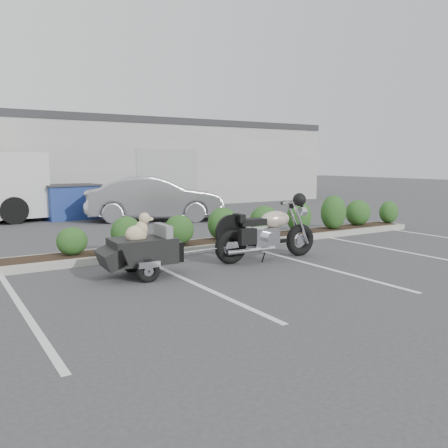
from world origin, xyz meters
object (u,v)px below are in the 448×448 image
motorcycle (267,233)px  pet_trailer (141,249)px  sedan (156,199)px  dumpster (71,201)px

motorcycle → pet_trailer: motorcycle is taller
sedan → dumpster: size_ratio=2.35×
motorcycle → sedan: size_ratio=0.53×
motorcycle → dumpster: 9.58m
pet_trailer → dumpster: size_ratio=0.99×
motorcycle → pet_trailer: (-2.79, 0.03, -0.07)m
sedan → dumpster: (-2.36, 2.08, -0.14)m
motorcycle → dumpster: bearing=102.9°
motorcycle → sedan: (0.75, 7.36, 0.21)m
sedan → pet_trailer: bearing=179.2°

